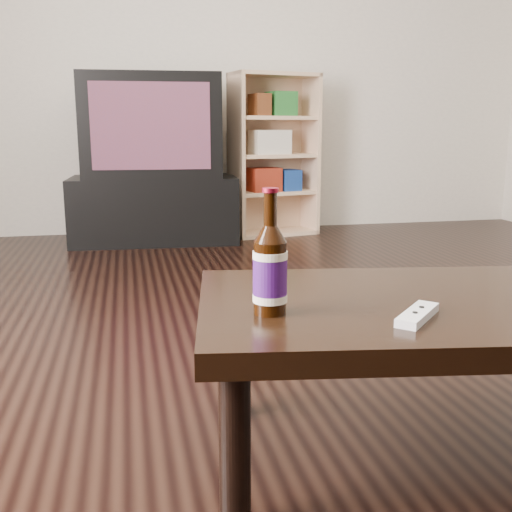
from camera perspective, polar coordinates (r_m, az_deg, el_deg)
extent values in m
cube|color=black|center=(1.94, 10.58, -12.05)|extent=(5.00, 6.00, 0.01)
cube|color=silver|center=(4.73, -3.70, 18.95)|extent=(5.00, 0.02, 2.70)
cube|color=black|center=(4.27, -9.63, 4.42)|extent=(1.16, 0.63, 0.45)
cube|color=black|center=(4.23, -9.91, 12.07)|extent=(0.95, 0.62, 0.69)
cube|color=#A92707|center=(3.94, -9.98, 12.08)|extent=(0.75, 0.05, 0.55)
cube|color=tan|center=(4.33, -1.91, 9.46)|extent=(0.09, 0.29, 1.17)
cube|color=tan|center=(4.59, 5.17, 9.57)|extent=(0.09, 0.29, 1.17)
cube|color=tan|center=(4.46, 1.78, 16.87)|extent=(0.68, 0.41, 0.03)
cube|color=tan|center=(4.51, 1.69, 2.27)|extent=(0.68, 0.41, 0.03)
cube|color=tan|center=(4.57, 1.01, 9.60)|extent=(0.62, 0.16, 1.17)
cube|color=tan|center=(4.47, 1.71, 6.08)|extent=(0.62, 0.37, 0.03)
cube|color=tan|center=(4.45, 1.73, 9.53)|extent=(0.62, 0.37, 0.03)
cube|color=tan|center=(4.45, 1.76, 13.00)|extent=(0.62, 0.37, 0.03)
cube|color=maroon|center=(4.41, 0.76, 7.28)|extent=(0.25, 0.22, 0.17)
cube|color=navy|center=(4.50, 3.07, 7.25)|extent=(0.18, 0.21, 0.15)
cube|color=beige|center=(4.41, 1.31, 10.80)|extent=(0.30, 0.23, 0.17)
cube|color=#216526|center=(4.46, 2.41, 14.27)|extent=(0.21, 0.21, 0.17)
cube|color=#582C14|center=(4.38, 0.34, 14.20)|extent=(0.14, 0.20, 0.15)
cube|color=black|center=(1.44, 16.38, -4.93)|extent=(1.15, 0.78, 0.05)
cylinder|color=black|center=(1.22, -2.02, -17.97)|extent=(0.07, 0.07, 0.35)
cylinder|color=black|center=(1.65, -2.50, -9.60)|extent=(0.07, 0.07, 0.35)
cylinder|color=black|center=(1.25, 1.34, -2.10)|extent=(0.07, 0.07, 0.15)
cylinder|color=#340D53|center=(1.25, 1.34, -1.97)|extent=(0.07, 0.07, 0.10)
cylinder|color=beige|center=(1.24, 1.35, 0.10)|extent=(0.07, 0.07, 0.02)
cylinder|color=beige|center=(1.26, 1.33, -4.00)|extent=(0.07, 0.07, 0.02)
cone|color=black|center=(1.23, 1.37, 2.13)|extent=(0.07, 0.07, 0.03)
cylinder|color=black|center=(1.22, 1.38, 4.49)|extent=(0.03, 0.03, 0.07)
cylinder|color=maroon|center=(1.22, 1.39, 6.29)|extent=(0.03, 0.03, 0.01)
cube|color=silver|center=(1.27, 15.13, -5.43)|extent=(0.14, 0.14, 0.02)
cylinder|color=black|center=(1.30, 15.50, -4.71)|extent=(0.01, 0.01, 0.00)
cylinder|color=black|center=(1.26, 14.91, -5.22)|extent=(0.01, 0.01, 0.00)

